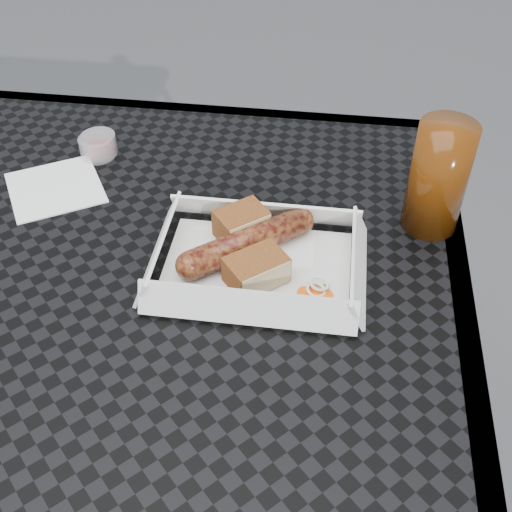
{
  "coord_description": "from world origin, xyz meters",
  "views": [
    {
      "loc": [
        0.22,
        -0.52,
        1.28
      ],
      "look_at": [
        0.15,
        0.02,
        0.78
      ],
      "focal_mm": 45.0,
      "sensor_mm": 36.0,
      "label": 1
    }
  ],
  "objects": [
    {
      "name": "food_tray",
      "position": [
        0.15,
        0.03,
        0.75
      ],
      "size": [
        0.22,
        0.15,
        0.0
      ],
      "primitive_type": "cube",
      "color": "white",
      "rests_on": "patio_table"
    },
    {
      "name": "veg_garnish",
      "position": [
        0.22,
        -0.0,
        0.75
      ],
      "size": [
        0.03,
        0.03,
        0.0
      ],
      "color": "#F95C0A",
      "rests_on": "food_tray"
    },
    {
      "name": "patio_table",
      "position": [
        0.0,
        0.0,
        0.67
      ],
      "size": [
        0.8,
        0.8,
        0.74
      ],
      "color": "black",
      "rests_on": "ground"
    },
    {
      "name": "condiment_cup_sauce",
      "position": [
        -0.11,
        0.24,
        0.76
      ],
      "size": [
        0.05,
        0.05,
        0.03
      ],
      "primitive_type": "cylinder",
      "color": "maroon",
      "rests_on": "patio_table"
    },
    {
      "name": "napkin",
      "position": [
        -0.15,
        0.15,
        0.75
      ],
      "size": [
        0.16,
        0.16,
        0.0
      ],
      "primitive_type": "cube",
      "rotation": [
        0.0,
        0.0,
        0.55
      ],
      "color": "white",
      "rests_on": "patio_table"
    },
    {
      "name": "bratwurst",
      "position": [
        0.13,
        0.05,
        0.77
      ],
      "size": [
        0.15,
        0.13,
        0.04
      ],
      "rotation": [
        0.0,
        0.0,
        0.69
      ],
      "color": "brown",
      "rests_on": "food_tray"
    },
    {
      "name": "drink_glass",
      "position": [
        0.35,
        0.14,
        0.82
      ],
      "size": [
        0.07,
        0.07,
        0.15
      ],
      "primitive_type": "cylinder",
      "color": "#4E2306",
      "rests_on": "patio_table"
    },
    {
      "name": "bread_near",
      "position": [
        0.12,
        0.08,
        0.77
      ],
      "size": [
        0.07,
        0.07,
        0.04
      ],
      "primitive_type": "cube",
      "rotation": [
        0.0,
        0.0,
        0.69
      ],
      "color": "brown",
      "rests_on": "food_tray"
    },
    {
      "name": "condiment_cup_empty",
      "position": [
        -0.11,
        0.23,
        0.76
      ],
      "size": [
        0.05,
        0.05,
        0.03
      ],
      "primitive_type": "cylinder",
      "color": "silver",
      "rests_on": "patio_table"
    },
    {
      "name": "bread_far",
      "position": [
        0.15,
        0.01,
        0.77
      ],
      "size": [
        0.08,
        0.08,
        0.03
      ],
      "primitive_type": "cube",
      "rotation": [
        0.0,
        0.0,
        0.69
      ],
      "color": "brown",
      "rests_on": "food_tray"
    }
  ]
}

